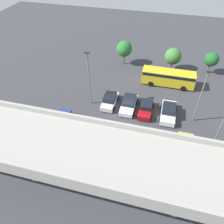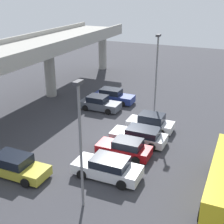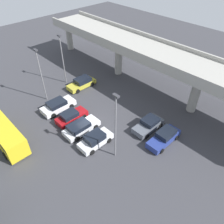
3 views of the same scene
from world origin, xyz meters
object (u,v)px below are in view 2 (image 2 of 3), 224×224
(parked_car_1, at_px, (108,168))
(parked_car_3, at_px, (140,136))
(parked_car_0, at_px, (15,166))
(parked_car_2, at_px, (125,148))
(lamp_post_by_overpass, at_px, (80,137))
(parked_car_5, at_px, (100,103))
(lamp_post_mid_lot, at_px, (156,71))
(parked_car_6, at_px, (113,96))
(parked_car_4, at_px, (151,122))

(parked_car_1, xyz_separation_m, parked_car_3, (5.80, -0.37, -0.03))
(parked_car_0, relative_size, parked_car_2, 1.11)
(parked_car_1, height_order, lamp_post_by_overpass, lamp_post_by_overpass)
(parked_car_5, relative_size, lamp_post_by_overpass, 0.55)
(parked_car_0, xyz_separation_m, parked_car_1, (2.45, -6.15, -0.00))
(parked_car_2, distance_m, parked_car_5, 10.33)
(parked_car_2, height_order, lamp_post_mid_lot, lamp_post_mid_lot)
(parked_car_6, relative_size, lamp_post_mid_lot, 0.56)
(parked_car_3, xyz_separation_m, parked_car_5, (5.63, 6.59, 0.01))
(parked_car_6, bearing_deg, parked_car_3, -53.53)
(parked_car_0, height_order, parked_car_2, parked_car_0)
(parked_car_4, distance_m, lamp_post_mid_lot, 5.09)
(parked_car_3, xyz_separation_m, lamp_post_by_overpass, (-9.25, 0.48, 4.01))
(lamp_post_mid_lot, height_order, lamp_post_by_overpass, lamp_post_mid_lot)
(parked_car_0, bearing_deg, parked_car_1, 21.70)
(parked_car_0, bearing_deg, parked_car_3, 51.66)
(parked_car_2, xyz_separation_m, lamp_post_by_overpass, (-6.66, 0.13, 4.01))
(parked_car_0, xyz_separation_m, lamp_post_by_overpass, (-1.01, -6.03, 3.97))
(parked_car_4, height_order, lamp_post_by_overpass, lamp_post_by_overpass)
(parked_car_3, relative_size, parked_car_5, 1.09)
(parked_car_4, distance_m, lamp_post_by_overpass, 12.83)
(parked_car_2, bearing_deg, parked_car_0, 42.49)
(parked_car_4, xyz_separation_m, parked_car_6, (5.44, 6.25, -0.01))
(parked_car_2, relative_size, lamp_post_mid_lot, 0.51)
(parked_car_1, distance_m, parked_car_2, 3.20)
(parked_car_1, distance_m, lamp_post_mid_lot, 12.31)
(parked_car_3, bearing_deg, parked_car_6, -53.53)
(parked_car_2, xyz_separation_m, parked_car_4, (5.53, -0.42, 0.04))
(parked_car_1, distance_m, lamp_post_by_overpass, 5.27)
(parked_car_3, bearing_deg, parked_car_4, -91.26)
(parked_car_3, relative_size, parked_car_6, 1.00)
(lamp_post_mid_lot, distance_m, lamp_post_by_overpass, 15.04)
(parked_car_2, height_order, parked_car_3, parked_car_2)
(parked_car_1, height_order, parked_car_3, parked_car_1)
(parked_car_6, height_order, lamp_post_by_overpass, lamp_post_by_overpass)
(parked_car_5, bearing_deg, lamp_post_mid_lot, 1.38)
(lamp_post_mid_lot, bearing_deg, parked_car_4, -169.84)
(parked_car_4, bearing_deg, parked_car_6, -41.01)
(parked_car_1, height_order, lamp_post_mid_lot, lamp_post_mid_lot)
(parked_car_2, relative_size, parked_car_4, 1.00)
(parked_car_4, bearing_deg, parked_car_5, -22.10)
(parked_car_4, xyz_separation_m, parked_car_5, (2.70, 6.65, -0.03))
(parked_car_0, height_order, parked_car_6, parked_car_6)
(parked_car_5, bearing_deg, parked_car_3, -40.54)
(parked_car_2, xyz_separation_m, parked_car_5, (8.23, 6.24, 0.01))
(parked_car_6, bearing_deg, parked_car_2, -61.99)
(parked_car_2, distance_m, parked_car_3, 2.62)
(parked_car_3, bearing_deg, parked_car_2, 82.24)
(parked_car_1, relative_size, lamp_post_by_overpass, 0.61)
(parked_car_6, bearing_deg, parked_car_1, -67.68)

